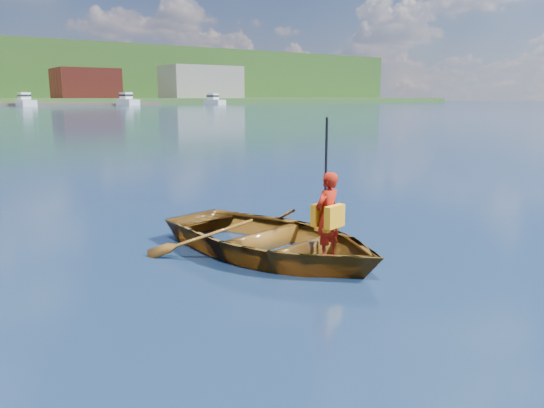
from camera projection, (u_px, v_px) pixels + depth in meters
The scene contains 3 objects.
ground at pixel (182, 259), 7.51m from camera, with size 600.00×600.00×0.00m.
rowboat at pixel (271, 239), 7.71m from camera, with size 3.43×4.23×0.77m.
child_paddler at pixel (327, 215), 7.14m from camera, with size 0.49×0.41×1.90m.
Camera 1 is at (-3.04, -6.66, 2.26)m, focal length 35.00 mm.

